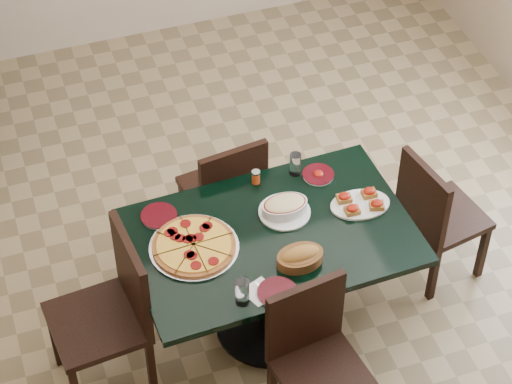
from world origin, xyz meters
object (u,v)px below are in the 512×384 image
object	(u,v)px
chair_left	(113,307)
bruschetta_platter	(360,203)
chair_right	(434,213)
main_table	(271,258)
chair_near	(314,353)
lasagna_casserole	(285,207)
chair_far	(227,190)
bread_basket	(300,257)
pepperoni_pizza	(194,246)

from	to	relation	value
chair_left	bruschetta_platter	distance (m)	1.41
chair_right	chair_left	world-z (taller)	chair_left
main_table	chair_near	world-z (taller)	chair_near
chair_right	chair_near	bearing A→B (deg)	113.93
main_table	chair_near	bearing A→B (deg)	-90.90
chair_near	lasagna_casserole	distance (m)	0.80
chair_far	chair_right	world-z (taller)	chair_right
chair_near	bread_basket	world-z (taller)	chair_near
chair_right	pepperoni_pizza	world-z (taller)	chair_right
chair_right	chair_left	bearing A→B (deg)	83.29
bread_basket	chair_near	bearing A→B (deg)	-101.76
chair_left	lasagna_casserole	distance (m)	1.03
chair_left	lasagna_casserole	xyz separation A→B (m)	(0.99, 0.17, 0.23)
main_table	pepperoni_pizza	world-z (taller)	pepperoni_pizza
chair_near	lasagna_casserole	world-z (taller)	chair_near
chair_right	pepperoni_pizza	bearing A→B (deg)	81.13
chair_far	chair_near	size ratio (longest dim) A/B	0.98
chair_far	chair_right	xyz separation A→B (m)	(1.05, -0.56, 0.01)
bread_basket	chair_left	bearing A→B (deg)	166.38
chair_far	bruschetta_platter	world-z (taller)	chair_far
chair_right	pepperoni_pizza	xyz separation A→B (m)	(-1.42, -0.04, 0.27)
main_table	chair_far	distance (m)	0.65
chair_near	lasagna_casserole	xyz separation A→B (m)	(0.11, 0.73, 0.29)
pepperoni_pizza	bruschetta_platter	distance (m)	0.92
chair_near	bread_basket	distance (m)	0.48
chair_right	pepperoni_pizza	size ratio (longest dim) A/B	1.92
bread_basket	main_table	bearing A→B (deg)	104.38
lasagna_casserole	bread_basket	xyz separation A→B (m)	(-0.05, -0.35, -0.01)
main_table	chair_far	size ratio (longest dim) A/B	1.69
pepperoni_pizza	bread_basket	xyz separation A→B (m)	(0.48, -0.26, 0.02)
main_table	chair_far	bearing A→B (deg)	91.97
main_table	chair_far	xyz separation A→B (m)	(-0.04, 0.64, -0.08)
chair_right	chair_left	size ratio (longest dim) A/B	0.89
chair_right	bruschetta_platter	distance (m)	0.57
pepperoni_pizza	lasagna_casserole	distance (m)	0.53
chair_far	pepperoni_pizza	size ratio (longest dim) A/B	1.90
pepperoni_pizza	lasagna_casserole	bearing A→B (deg)	9.61
chair_left	bruschetta_platter	world-z (taller)	chair_left
bruschetta_platter	chair_far	bearing A→B (deg)	138.67
chair_far	bread_basket	bearing A→B (deg)	90.13
chair_near	lasagna_casserole	bearing A→B (deg)	73.87
chair_left	bruschetta_platter	xyz separation A→B (m)	(1.39, 0.09, 0.21)
main_table	lasagna_casserole	bearing A→B (deg)	44.32
chair_left	bread_basket	distance (m)	0.98
pepperoni_pizza	lasagna_casserole	world-z (taller)	lasagna_casserole
chair_near	chair_left	world-z (taller)	chair_left
main_table	bread_basket	xyz separation A→B (m)	(0.07, -0.23, 0.22)
chair_near	pepperoni_pizza	bearing A→B (deg)	115.15
chair_far	pepperoni_pizza	xyz separation A→B (m)	(-0.36, -0.61, 0.28)
chair_near	chair_right	size ratio (longest dim) A/B	1.01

